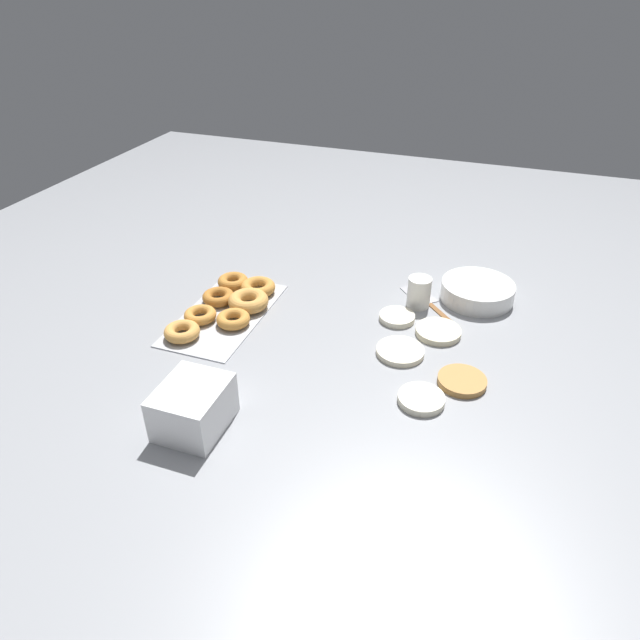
% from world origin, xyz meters
% --- Properties ---
extents(ground_plane, '(3.00, 3.00, 0.00)m').
position_xyz_m(ground_plane, '(0.00, 0.00, 0.00)').
color(ground_plane, gray).
extents(pancake_0, '(0.11, 0.11, 0.01)m').
position_xyz_m(pancake_0, '(0.08, 0.22, 0.01)').
color(pancake_0, '#B27F42').
rests_on(pancake_0, ground_plane).
extents(pancake_1, '(0.11, 0.11, 0.02)m').
position_xyz_m(pancake_1, '(-0.10, 0.14, 0.01)').
color(pancake_1, beige).
rests_on(pancake_1, ground_plane).
extents(pancake_2, '(0.09, 0.09, 0.02)m').
position_xyz_m(pancake_2, '(-0.13, 0.03, 0.01)').
color(pancake_2, silver).
rests_on(pancake_2, ground_plane).
extents(pancake_3, '(0.11, 0.11, 0.01)m').
position_xyz_m(pancake_3, '(0.01, 0.07, 0.01)').
color(pancake_3, beige).
rests_on(pancake_3, ground_plane).
extents(pancake_4, '(0.10, 0.10, 0.02)m').
position_xyz_m(pancake_4, '(0.17, 0.15, 0.01)').
color(pancake_4, silver).
rests_on(pancake_4, ground_plane).
extents(donut_tray, '(0.38, 0.20, 0.04)m').
position_xyz_m(donut_tray, '(-0.02, -0.40, 0.02)').
color(donut_tray, '#ADAFB5').
rests_on(donut_tray, ground_plane).
extents(batter_bowl, '(0.19, 0.19, 0.05)m').
position_xyz_m(batter_bowl, '(-0.30, 0.21, 0.02)').
color(batter_bowl, white).
rests_on(batter_bowl, ground_plane).
extents(container_stack, '(0.14, 0.12, 0.10)m').
position_xyz_m(container_stack, '(0.39, -0.26, 0.05)').
color(container_stack, white).
rests_on(container_stack, ground_plane).
extents(paper_cup, '(0.06, 0.06, 0.08)m').
position_xyz_m(paper_cup, '(-0.21, 0.06, 0.04)').
color(paper_cup, white).
rests_on(paper_cup, ground_plane).
extents(spatula, '(0.20, 0.19, 0.01)m').
position_xyz_m(spatula, '(-0.25, 0.07, 0.00)').
color(spatula, brown).
rests_on(spatula, ground_plane).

